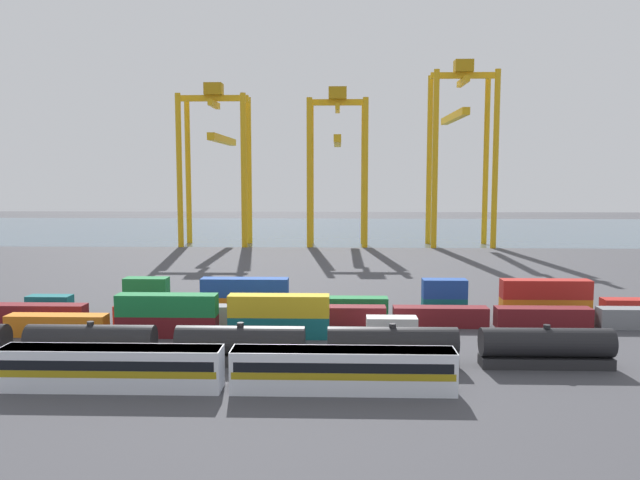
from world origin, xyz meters
TOP-DOWN VIEW (x-y plane):
  - ground_plane at (0.00, 40.00)m, footprint 420.00×420.00m
  - harbour_water at (0.00, 146.86)m, footprint 400.00×110.00m
  - passenger_train at (-2.41, -19.79)m, footprint 41.34×3.14m
  - freight_tank_row at (-2.36, -11.92)m, footprint 75.73×2.93m
  - shipping_container_0 at (-26.48, -1.08)m, footprint 12.10×2.44m
  - shipping_container_1 at (-12.96, -1.08)m, footprint 12.10×2.44m
  - shipping_container_2 at (-12.96, -1.08)m, footprint 12.10×2.44m
  - shipping_container_3 at (0.57, -1.08)m, footprint 12.10×2.44m
  - shipping_container_4 at (0.57, -1.08)m, footprint 12.10×2.44m
  - shipping_container_5 at (14.10, -1.08)m, footprint 6.04×2.44m
  - shipping_container_6 at (-31.48, 4.89)m, footprint 12.10×2.44m
  - shipping_container_7 at (-18.40, 4.89)m, footprint 6.04×2.44m
  - shipping_container_8 at (-5.32, 4.89)m, footprint 6.04×2.44m
  - shipping_container_9 at (7.76, 4.89)m, footprint 12.10×2.44m
  - shipping_container_10 at (20.85, 4.89)m, footprint 12.10×2.44m
  - shipping_container_11 at (33.93, 4.89)m, footprint 12.10×2.44m
  - shipping_container_13 at (-32.95, 10.86)m, footprint 6.04×2.44m
  - shipping_container_14 at (-19.13, 10.86)m, footprint 6.04×2.44m
  - shipping_container_15 at (-19.13, 10.86)m, footprint 6.04×2.44m
  - shipping_container_16 at (-5.32, 10.86)m, footprint 12.10×2.44m
  - shipping_container_17 at (-5.32, 10.86)m, footprint 12.10×2.44m
  - shipping_container_18 at (8.50, 10.86)m, footprint 12.10×2.44m
  - shipping_container_19 at (22.31, 10.86)m, footprint 6.04×2.44m
  - shipping_container_20 at (22.31, 10.86)m, footprint 6.04×2.44m
  - shipping_container_21 at (36.13, 10.86)m, footprint 12.10×2.44m
  - shipping_container_22 at (36.13, 10.86)m, footprint 12.10×2.44m
  - gantry_crane_west at (-26.19, 99.90)m, footprint 18.82×35.69m
  - gantry_crane_central at (7.28, 99.70)m, footprint 16.37×33.67m
  - gantry_crane_east at (40.74, 99.65)m, footprint 17.28×35.82m

SIDE VIEW (x-z plane):
  - ground_plane at x=0.00m, z-range 0.00..0.00m
  - harbour_water at x=0.00m, z-range 0.00..0.01m
  - shipping_container_0 at x=-26.48m, z-range 0.00..2.60m
  - shipping_container_1 at x=-12.96m, z-range 0.00..2.60m
  - shipping_container_3 at x=0.57m, z-range 0.00..2.60m
  - shipping_container_5 at x=14.10m, z-range 0.00..2.60m
  - shipping_container_6 at x=-31.48m, z-range 0.00..2.60m
  - shipping_container_7 at x=-18.40m, z-range 0.00..2.60m
  - shipping_container_8 at x=-5.32m, z-range 0.00..2.60m
  - shipping_container_9 at x=7.76m, z-range 0.00..2.60m
  - shipping_container_10 at x=20.85m, z-range 0.00..2.60m
  - shipping_container_11 at x=33.93m, z-range 0.00..2.60m
  - shipping_container_13 at x=-32.95m, z-range 0.00..2.60m
  - shipping_container_14 at x=-19.13m, z-range 0.00..2.60m
  - shipping_container_16 at x=-5.32m, z-range 0.00..2.60m
  - shipping_container_18 at x=8.50m, z-range 0.00..2.60m
  - shipping_container_19 at x=22.31m, z-range 0.00..2.60m
  - shipping_container_21 at x=36.13m, z-range 0.00..2.60m
  - freight_tank_row at x=-2.36m, z-range -0.12..4.28m
  - passenger_train at x=-2.41m, z-range 0.19..4.09m
  - shipping_container_2 at x=-12.96m, z-range 2.60..5.20m
  - shipping_container_4 at x=0.57m, z-range 2.60..5.20m
  - shipping_container_15 at x=-19.13m, z-range 2.60..5.20m
  - shipping_container_17 at x=-5.32m, z-range 2.60..5.20m
  - shipping_container_20 at x=22.31m, z-range 2.60..5.20m
  - shipping_container_22 at x=36.13m, z-range 2.60..5.20m
  - gantry_crane_central at x=7.28m, z-range 4.20..46.94m
  - gantry_crane_west at x=-26.19m, z-range 4.36..48.31m
  - gantry_crane_east at x=40.74m, z-range 5.10..54.77m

